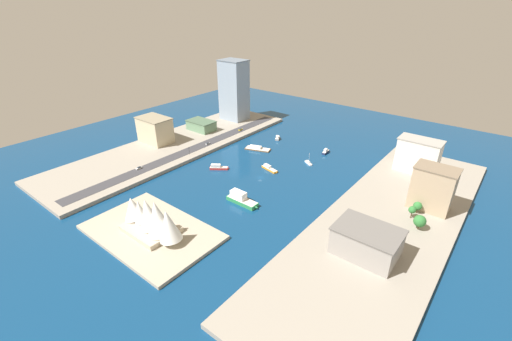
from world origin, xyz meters
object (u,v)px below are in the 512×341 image
Objects in this scene: barge_flat_brown at (257,148)px; water_taxi_orange at (269,168)px; sailboat_small_white at (308,163)px; yacht_sleek_gray at (278,138)px; patrol_launch_navy at (326,152)px; opera_landmark at (152,218)px; van_white at (139,168)px; tugboat_red at (218,167)px; office_block_beige at (155,130)px; ferry_green_doubledeck at (241,199)px; sedan_silver at (208,143)px; apartment_midrise_tan at (433,188)px; hotel_broad_white at (418,155)px; terminal_long_green at (201,125)px; carpark_squat_concrete at (367,241)px; traffic_light_waterfront at (189,150)px; taxi_yellow_cab at (240,130)px; tower_tall_glass at (234,90)px.

barge_flat_brown is 1.41× the size of water_taxi_orange.
sailboat_small_white is 58.82m from yacht_sleek_gray.
patrol_launch_navy is at bearing -109.13° from water_taxi_orange.
opera_landmark is at bearing 82.75° from patrol_launch_navy.
water_taxi_orange is 3.31× the size of van_white.
water_taxi_orange is 1.19× the size of tugboat_red.
office_block_beige reaches higher than water_taxi_orange.
ferry_green_doubledeck reaches higher than sedan_silver.
barge_flat_brown is at bearing -4.20° from apartment_midrise_tan.
yacht_sleek_gray is at bearing -66.56° from ferry_green_doubledeck.
barge_flat_brown is 4.68× the size of van_white.
sedan_silver is (-41.95, -24.62, -10.64)m from office_block_beige.
hotel_broad_white is at bearing -124.02° from ferry_green_doubledeck.
barge_flat_brown is 0.77× the size of office_block_beige.
carpark_squat_concrete is at bearing 159.21° from terminal_long_green.
tugboat_red is at bearing 57.46° from patrol_launch_navy.
carpark_squat_concrete is at bearing 179.37° from ferry_green_doubledeck.
water_taxi_orange is at bearing -27.45° from carpark_squat_concrete.
carpark_squat_concrete is at bearing 168.30° from tugboat_red.
traffic_light_waterfront is (34.80, -1.38, 5.43)m from tugboat_red.
yacht_sleek_gray is (47.04, -108.48, -1.38)m from ferry_green_doubledeck.
hotel_broad_white is 174.60m from sedan_silver.
carpark_squat_concrete is 6.90× the size of taxi_yellow_cab.
water_taxi_orange is at bearing -74.04° from ferry_green_doubledeck.
apartment_midrise_tan is at bearing -101.77° from carpark_squat_concrete.
tugboat_red is 2.78× the size of van_white.
van_white is at bearing 40.96° from water_taxi_orange.
opera_landmark is at bearing 114.11° from taxi_yellow_cab.
tower_tall_glass is at bearing -31.90° from carpark_squat_concrete.
traffic_light_waterfront is (-45.76, 0.58, -7.22)m from office_block_beige.
opera_landmark is (-70.20, 156.87, 8.38)m from taxi_yellow_cab.
terminal_long_green is (71.00, 32.15, 6.10)m from yacht_sleek_gray.
hotel_broad_white is 53.53m from apartment_midrise_tan.
ferry_green_doubledeck is 0.80× the size of hotel_broad_white.
tower_tall_glass is at bearing -40.06° from taxi_yellow_cab.
taxi_yellow_cab is at bearing 13.15° from yacht_sleek_gray.
office_block_beige is (132.49, 79.41, 12.80)m from patrol_launch_navy.
tugboat_red is at bearing 144.99° from terminal_long_green.
terminal_long_green is at bearing -53.11° from traffic_light_waterfront.
barge_flat_brown is 45.25m from taxi_yellow_cab.
office_block_beige is (127.40, -28.40, 11.43)m from ferry_green_doubledeck.
terminal_long_green is at bearing -20.79° from carpark_squat_concrete.
yacht_sleek_gray is at bearing -39.55° from carpark_squat_concrete.
terminal_long_green is 60.65m from traffic_light_waterfront.
carpark_squat_concrete is at bearing 170.23° from traffic_light_waterfront.
van_white is 86.60m from opera_landmark.
patrol_launch_navy is (-52.17, -31.15, 0.37)m from barge_flat_brown.
hotel_broad_white reaches higher than taxi_yellow_cab.
sedan_silver is (162.90, 61.70, -11.98)m from hotel_broad_white.
barge_flat_brown is 138.18m from opera_landmark.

